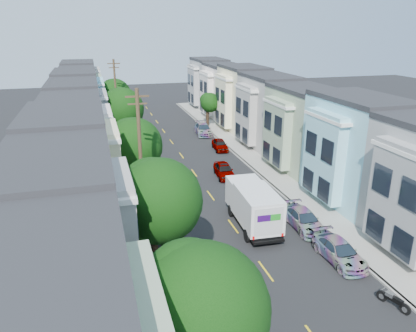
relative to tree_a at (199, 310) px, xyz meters
The scene contains 27 objects.
ground 16.44m from the tree_a, 66.29° to the left, with size 160.00×160.00×0.00m, color black.
road_slab 30.42m from the tree_a, 77.88° to the left, with size 12.00×70.00×0.02m, color black.
curb_left 29.75m from the tree_a, 89.51° to the left, with size 0.30×70.00×0.15m, color gray.
curb_right 32.21m from the tree_a, 67.17° to the left, with size 0.30×70.00×0.15m, color gray.
sidewalk_left 29.77m from the tree_a, 92.05° to the left, with size 2.60×70.00×0.15m, color gray.
sidewalk_right 32.73m from the tree_a, 65.05° to the left, with size 2.60×70.00×0.15m, color gray.
centerline 30.42m from the tree_a, 77.88° to the left, with size 0.12×70.00×0.01m, color gold.
townhouse_row_left 30.16m from the tree_a, 99.38° to the left, with size 5.00×70.00×8.50m, color #97AC8A.
townhouse_row_right 34.50m from the tree_a, 59.26° to the left, with size 5.00×70.00×8.50m, color #97AC8A.
tree_a is the anchor object (origin of this frame).
tree_b 8.85m from the tree_a, 90.00° to the left, with size 4.70×4.70×7.54m.
tree_c 21.70m from the tree_a, 90.00° to the left, with size 4.70×4.70×7.02m.
tree_d 33.53m from the tree_a, 90.00° to the left, with size 4.70×4.70×7.84m.
tree_e 46.53m from the tree_a, 90.00° to the left, with size 4.36×4.36×7.27m.
tree_far_r 46.76m from the tree_a, 73.60° to the left, with size 2.80×2.80×5.01m.
utility_pole_near 16.35m from the tree_a, 89.99° to the left, with size 1.60×0.26×10.00m.
utility_pole_far 42.35m from the tree_a, 90.00° to the left, with size 1.60×0.26×10.00m.
fedex_truck 16.38m from the tree_a, 61.28° to the left, with size 2.48×6.43×3.08m.
lead_sedan 26.41m from the tree_a, 70.12° to the left, with size 1.60×4.18×1.36m, color black.
parked_left_b 8.11m from the tree_a, 78.21° to the left, with size 1.32×3.75×1.25m, color black.
parked_left_c 14.92m from the tree_a, 84.37° to the left, with size 1.46×3.81×1.23m, color #B1B6C0.
parked_left_d 27.06m from the tree_a, 86.99° to the left, with size 1.88×4.47×1.34m, color black.
parked_right_a 14.53m from the tree_a, 36.17° to the left, with size 1.82×4.33×1.30m, color #5D5F63.
parked_right_b 17.52m from the tree_a, 48.73° to the left, with size 1.85×4.40×1.32m, color silver.
parked_right_c 35.42m from the tree_a, 71.42° to the left, with size 1.52×3.96×1.29m, color black.
parked_right_d 42.66m from the tree_a, 74.70° to the left, with size 2.02×4.80×1.44m, color black.
motorcycle 12.77m from the tree_a, 16.98° to the left, with size 0.26×1.93×0.76m.
Camera 1 is at (-9.10, -25.34, 14.05)m, focal length 35.00 mm.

